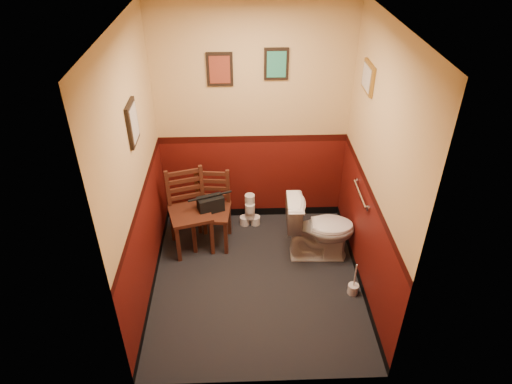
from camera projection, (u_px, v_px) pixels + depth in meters
floor at (257, 281)px, 4.94m from camera, size 2.20×2.40×0.00m
ceiling at (257, 24)px, 3.43m from camera, size 2.20×2.40×0.00m
wall_back at (253, 120)px, 5.18m from camera, size 2.20×0.00×2.70m
wall_front at (264, 266)px, 3.19m from camera, size 2.20×0.00×2.70m
wall_left at (137, 178)px, 4.15m from camera, size 0.00×2.40×2.70m
wall_right at (375, 173)px, 4.22m from camera, size 0.00×2.40×2.70m
grab_bar at (361, 194)px, 4.65m from camera, size 0.05×0.56×0.06m
framed_print_back_a at (220, 69)px, 4.82m from camera, size 0.28×0.04×0.36m
framed_print_back_b at (276, 64)px, 4.81m from camera, size 0.26×0.04×0.34m
framed_print_left at (133, 123)px, 3.96m from camera, size 0.04×0.30×0.38m
framed_print_right at (368, 78)px, 4.33m from camera, size 0.04×0.34×0.28m
toilet at (320, 228)px, 5.10m from camera, size 0.79×0.46×0.76m
toilet_brush at (353, 288)px, 4.77m from camera, size 0.11×0.11×0.40m
chair_left at (189, 211)px, 5.19m from camera, size 0.56×0.56×0.97m
chair_right at (212, 210)px, 5.26m from camera, size 0.46×0.46×0.91m
handbag at (211, 204)px, 5.17m from camera, size 0.32×0.24×0.21m
tp_stack at (250, 212)px, 5.67m from camera, size 0.25×0.15×0.44m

